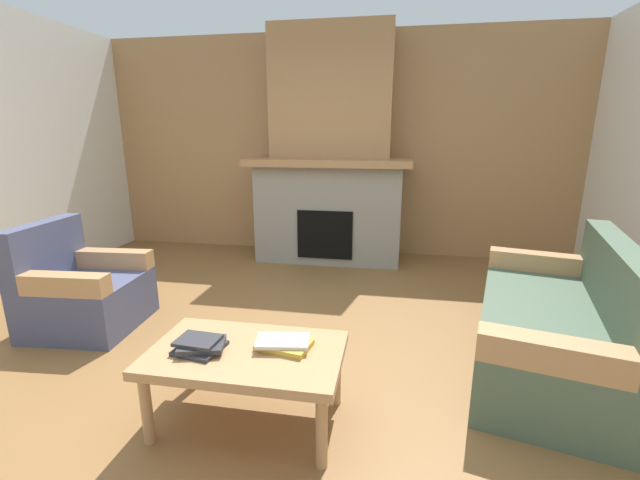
# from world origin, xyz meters

# --- Properties ---
(ground) EXTENTS (9.00, 9.00, 0.00)m
(ground) POSITION_xyz_m (0.00, 0.00, 0.00)
(ground) COLOR brown
(wall_back_wood_panel) EXTENTS (6.00, 0.12, 2.70)m
(wall_back_wood_panel) POSITION_xyz_m (0.00, 3.00, 1.35)
(wall_back_wood_panel) COLOR #A87A4C
(wall_back_wood_panel) RESTS_ON ground
(fireplace) EXTENTS (1.90, 0.82, 2.70)m
(fireplace) POSITION_xyz_m (0.00, 2.62, 1.16)
(fireplace) COLOR gray
(fireplace) RESTS_ON ground
(couch) EXTENTS (1.24, 1.95, 0.85)m
(couch) POSITION_xyz_m (1.88, 0.42, 0.29)
(couch) COLOR #4C604C
(couch) RESTS_ON ground
(armchair) EXTENTS (0.82, 0.82, 0.85)m
(armchair) POSITION_xyz_m (-1.65, 0.37, 0.29)
(armchair) COLOR #474C6B
(armchair) RESTS_ON ground
(coffee_table) EXTENTS (1.00, 0.60, 0.43)m
(coffee_table) POSITION_xyz_m (0.04, -0.49, 0.38)
(coffee_table) COLOR tan
(coffee_table) RESTS_ON ground
(book_stack_near_edge) EXTENTS (0.27, 0.24, 0.07)m
(book_stack_near_edge) POSITION_xyz_m (-0.18, -0.54, 0.46)
(book_stack_near_edge) COLOR #2D2D33
(book_stack_near_edge) RESTS_ON coffee_table
(book_stack_center) EXTENTS (0.30, 0.23, 0.05)m
(book_stack_center) POSITION_xyz_m (0.23, -0.44, 0.45)
(book_stack_center) COLOR gold
(book_stack_center) RESTS_ON coffee_table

